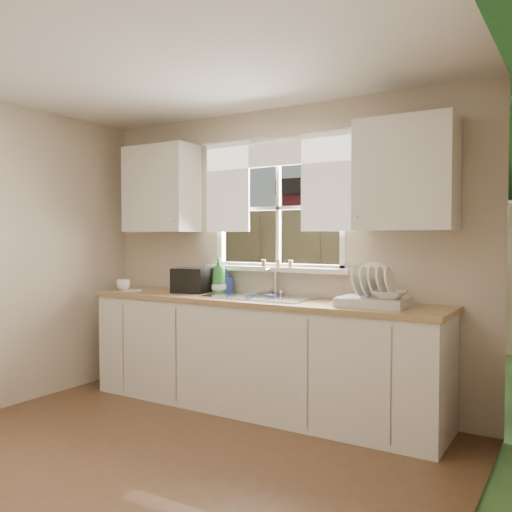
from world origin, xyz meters
The scene contains 21 objects.
ground centered at (0.00, 0.00, 0.00)m, with size 4.00×4.00×0.00m, color brown.
room_walls centered at (0.00, -0.07, 1.24)m, with size 3.62×4.02×2.50m.
ceiling centered at (0.00, 0.00, 2.50)m, with size 3.60×4.00×0.02m, color silver.
window centered at (0.00, 2.00, 1.49)m, with size 1.38×0.16×1.06m.
curtains centered at (0.00, 1.95, 1.93)m, with size 1.50×0.03×0.81m.
base_cabinets centered at (0.00, 1.68, 0.43)m, with size 3.00×0.62×0.87m, color silver.
countertop centered at (0.00, 1.68, 0.89)m, with size 3.04×0.65×0.04m, color #A68253.
upper_cabinet_left centered at (-1.15, 1.82, 1.85)m, with size 0.70×0.33×0.80m, color silver.
upper_cabinet_right centered at (1.15, 1.82, 1.85)m, with size 0.70×0.33×0.80m, color silver.
wall_outlet centered at (0.88, 1.99, 1.08)m, with size 0.08×0.01×0.12m, color beige.
sill_jars centered at (0.03, 1.94, 1.18)m, with size 0.30×0.04×0.06m.
backyard centered at (0.58, 8.42, 3.46)m, with size 20.00×10.00×6.13m.
sink centered at (0.00, 1.71, 0.84)m, with size 0.88×0.52×0.40m.
dish_rack centered at (0.97, 1.67, 0.98)m, with size 0.48×0.37×0.31m.
bowl centered at (1.11, 1.62, 1.00)m, with size 0.24×0.24×0.06m, color white.
soap_bottle_a centered at (-0.46, 1.78, 1.07)m, with size 0.12×0.12×0.32m, color #287C31.
soap_bottle_b centered at (-0.46, 1.89, 1.02)m, with size 0.10×0.10×0.21m, color #2D45AC.
soap_bottle_c centered at (-0.46, 1.78, 0.99)m, with size 0.13×0.13×0.17m, color beige.
saucer centered at (-1.30, 1.57, 0.92)m, with size 0.18×0.18×0.01m, color silver.
cup centered at (-1.40, 1.57, 0.96)m, with size 0.13×0.13×0.10m, color white.
black_appliance centered at (-0.72, 1.74, 1.02)m, with size 0.30×0.26×0.22m, color black.
Camera 1 is at (2.27, -2.04, 1.40)m, focal length 38.00 mm.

